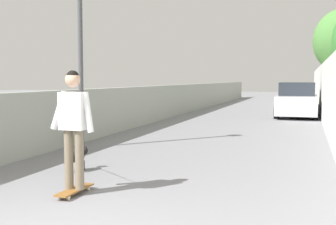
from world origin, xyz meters
The scene contains 8 objects.
ground_plane centered at (14.00, 0.00, 0.00)m, with size 80.00×80.00×0.00m, color gray.
wall_left centered at (12.00, 3.27, 0.71)m, with size 48.00×0.30×1.42m, color #999E93.
fence_right centered at (12.00, -3.27, 1.16)m, with size 48.00×0.30×2.33m, color silver.
lamp_post centered at (5.88, 2.72, 3.15)m, with size 0.36×0.36×4.65m.
skateboard centered at (2.00, 0.69, 0.07)m, with size 0.80×0.22×0.08m.
person_skateboarder centered at (2.00, 0.69, 1.11)m, with size 0.23×0.71×1.74m.
dog centered at (3.49, 1.46, 0.28)m, with size 1.78×0.90×1.06m.
car_near centered at (16.75, -2.12, 0.72)m, with size 4.23×1.80×1.54m.
Camera 1 is at (-3.55, -2.53, 1.70)m, focal length 46.43 mm.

